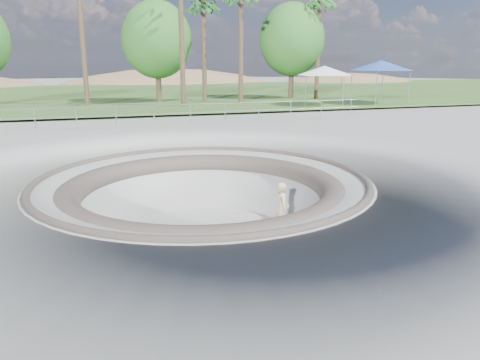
# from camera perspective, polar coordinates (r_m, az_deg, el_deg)

# --- Properties ---
(ground) EXTENTS (180.00, 180.00, 0.00)m
(ground) POSITION_cam_1_polar(r_m,az_deg,el_deg) (14.44, -4.60, 0.08)
(ground) COLOR gray
(ground) RESTS_ON ground
(skate_bowl) EXTENTS (14.00, 14.00, 4.10)m
(skate_bowl) POSITION_cam_1_polar(r_m,az_deg,el_deg) (15.00, -4.46, -6.70)
(skate_bowl) COLOR gray
(skate_bowl) RESTS_ON ground
(grass_strip) EXTENTS (180.00, 36.00, 0.12)m
(grass_strip) POSITION_cam_1_polar(r_m,az_deg,el_deg) (47.87, -13.61, 10.11)
(grass_strip) COLOR #365823
(grass_strip) RESTS_ON ground
(distant_hills) EXTENTS (103.20, 45.00, 28.60)m
(distant_hills) POSITION_cam_1_polar(r_m,az_deg,el_deg) (71.94, -11.48, 5.78)
(distant_hills) COLOR brown
(distant_hills) RESTS_ON ground
(safety_railing) EXTENTS (25.00, 0.06, 1.03)m
(safety_railing) POSITION_cam_1_polar(r_m,az_deg,el_deg) (26.00, -10.43, 7.90)
(safety_railing) COLOR gray
(safety_railing) RESTS_ON ground
(skateboard) EXTENTS (0.88, 0.51, 0.09)m
(skateboard) POSITION_cam_1_polar(r_m,az_deg,el_deg) (14.98, 5.11, -6.75)
(skateboard) COLOR brown
(skateboard) RESTS_ON ground
(skater) EXTENTS (0.56, 0.71, 1.73)m
(skater) POSITION_cam_1_polar(r_m,az_deg,el_deg) (14.68, 5.19, -3.54)
(skater) COLOR #D8B48C
(skater) RESTS_ON skateboard
(canopy_white) EXTENTS (5.08, 5.08, 2.83)m
(canopy_white) POSITION_cam_1_polar(r_m,az_deg,el_deg) (35.55, 10.28, 12.98)
(canopy_white) COLOR gray
(canopy_white) RESTS_ON ground
(canopy_blue) EXTENTS (6.36, 6.36, 3.23)m
(canopy_blue) POSITION_cam_1_polar(r_m,az_deg,el_deg) (37.90, 16.81, 13.22)
(canopy_blue) COLOR gray
(canopy_blue) RESTS_ON ground
(palm_d) EXTENTS (2.60, 2.60, 8.66)m
(palm_d) POSITION_cam_1_polar(r_m,az_deg,el_deg) (39.22, -4.51, 20.33)
(palm_d) COLOR #503A2E
(palm_d) RESTS_ON ground
(palm_f) EXTENTS (2.60, 2.60, 9.19)m
(palm_f) POSITION_cam_1_polar(r_m,az_deg,el_deg) (41.35, 9.71, 20.57)
(palm_f) COLOR #503A2E
(palm_f) RESTS_ON ground
(bushy_tree_mid) EXTENTS (5.42, 4.93, 7.82)m
(bushy_tree_mid) POSITION_cam_1_polar(r_m,az_deg,el_deg) (38.27, -10.12, 16.47)
(bushy_tree_mid) COLOR #503A2E
(bushy_tree_mid) RESTS_ON ground
(bushy_tree_right) EXTENTS (5.59, 5.09, 8.07)m
(bushy_tree_right) POSITION_cam_1_polar(r_m,az_deg,el_deg) (41.68, 6.37, 16.64)
(bushy_tree_right) COLOR #503A2E
(bushy_tree_right) RESTS_ON ground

